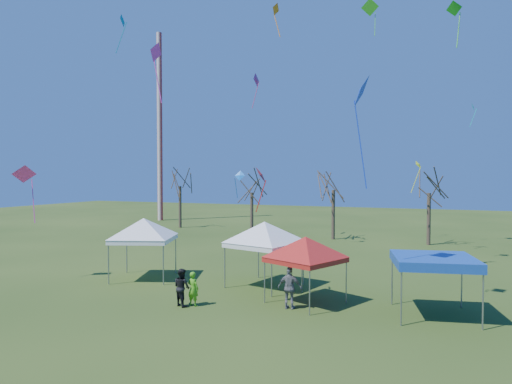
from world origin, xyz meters
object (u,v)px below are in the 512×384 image
at_px(tent_white_mid, 265,226).
at_px(person_dark, 182,287).
at_px(tree_1, 252,178).
at_px(tree_3, 429,174).
at_px(person_grey, 290,288).
at_px(person_green, 193,289).
at_px(radio_mast, 160,127).
at_px(tree_0, 180,171).
at_px(tent_red, 306,241).
at_px(tent_white_west, 144,222).
at_px(tent_blue, 434,261).
at_px(tree_2, 333,172).

height_order(tent_white_mid, person_dark, tent_white_mid).
relative_size(tree_1, tree_3, 0.95).
distance_m(tree_3, tent_white_mid, 20.93).
distance_m(tent_white_mid, person_grey, 4.86).
height_order(tent_white_mid, person_green, tent_white_mid).
distance_m(radio_mast, tree_1, 20.72).
relative_size(tree_3, person_dark, 4.60).
distance_m(tree_0, person_dark, 32.65).
height_order(tree_0, person_dark, tree_0).
height_order(tree_3, person_green, tree_3).
distance_m(tree_3, person_dark, 26.57).
bearing_deg(tent_red, tent_white_west, 172.01).
distance_m(tent_white_mid, person_dark, 5.83).
bearing_deg(tent_blue, radio_mast, 137.91).
bearing_deg(tent_white_mid, radio_mast, 131.95).
xyz_separation_m(tree_2, tent_red, (3.49, -21.80, -3.38)).
height_order(tent_white_west, tent_white_mid, tent_white_west).
height_order(radio_mast, person_grey, radio_mast).
relative_size(radio_mast, person_dark, 14.54).
bearing_deg(tree_3, person_dark, -112.61).
relative_size(tree_1, tent_white_mid, 1.70).
bearing_deg(tent_blue, person_dark, -166.06).
distance_m(tree_1, person_grey, 26.39).
bearing_deg(tree_0, person_grey, -50.27).
bearing_deg(radio_mast, tree_2, -20.57).
bearing_deg(person_dark, tree_2, -70.85).
xyz_separation_m(radio_mast, tent_blue, (34.71, -31.35, -10.16)).
height_order(radio_mast, tent_white_west, radio_mast).
bearing_deg(radio_mast, tent_blue, -42.09).
distance_m(tree_2, tent_white_west, 21.64).
distance_m(tree_0, tent_red, 33.33).
bearing_deg(tree_1, tent_blue, -51.54).
distance_m(tree_0, tent_white_west, 26.45).
bearing_deg(radio_mast, tree_0, -42.77).
height_order(tent_white_mid, tent_blue, tent_white_mid).
bearing_deg(tree_2, tent_blue, -67.34).
height_order(tree_1, tent_white_west, tree_1).
bearing_deg(tree_1, tree_2, -1.85).
xyz_separation_m(tree_1, tent_white_mid, (8.98, -19.81, -2.53)).
distance_m(tent_blue, person_dark, 11.11).
height_order(tree_3, person_grey, tree_3).
height_order(tree_0, tree_2, tree_0).
bearing_deg(tent_red, person_dark, -153.24).
relative_size(radio_mast, tree_3, 3.16).
distance_m(tree_2, tree_3, 8.41).
relative_size(tree_2, tent_white_mid, 1.84).
height_order(tent_white_west, person_dark, tent_white_west).
relative_size(tree_0, tent_white_mid, 1.90).
bearing_deg(tent_red, person_grey, -108.13).
bearing_deg(tree_2, tent_white_west, -107.88).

